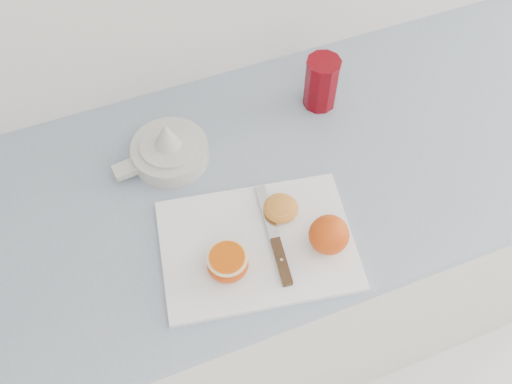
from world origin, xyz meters
TOP-DOWN VIEW (x-y plane):
  - counter at (-0.11, 1.70)m, footprint 2.58×0.64m
  - cutting_board at (-0.21, 1.54)m, footprint 0.40×0.32m
  - whole_orange at (-0.09, 1.49)m, footprint 0.07×0.07m
  - half_orange at (-0.28, 1.51)m, footprint 0.08×0.08m
  - squeezed_shell at (-0.14, 1.59)m, footprint 0.07×0.07m
  - paring_knife at (-0.18, 1.51)m, footprint 0.05×0.22m
  - citrus_juicer at (-0.30, 1.80)m, footprint 0.20×0.16m
  - red_tumbler at (0.05, 1.83)m, footprint 0.08×0.08m

SIDE VIEW (x-z plane):
  - counter at x=-0.11m, z-range 0.00..0.89m
  - cutting_board at x=-0.21m, z-range 0.89..0.90m
  - paring_knife at x=-0.18m, z-range 0.90..0.92m
  - squeezed_shell at x=-0.14m, z-range 0.90..0.93m
  - citrus_juicer at x=-0.30m, z-range 0.87..0.97m
  - half_orange at x=-0.28m, z-range 0.90..0.95m
  - whole_orange at x=-0.09m, z-range 0.90..0.98m
  - red_tumbler at x=0.05m, z-range 0.89..1.01m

